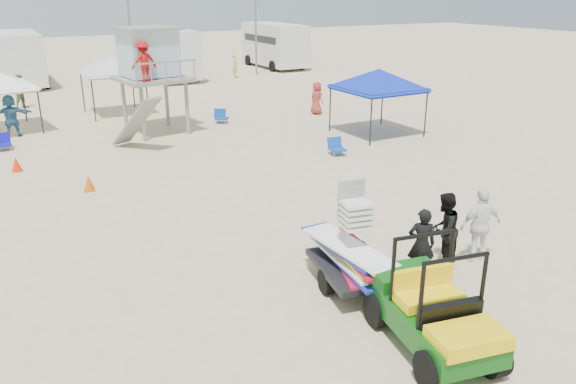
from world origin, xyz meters
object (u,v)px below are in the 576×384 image
man_left (421,244)px  utility_cart (435,303)px  surf_trailer (353,250)px  lifeguard_tower (149,57)px  canopy_blue (379,72)px

man_left → utility_cart: bearing=85.3°
surf_trailer → man_left: 1.55m
surf_trailer → lifeguard_tower: bearing=89.0°
utility_cart → canopy_blue: bearing=56.3°
surf_trailer → lifeguard_tower: (0.26, 14.95, 2.28)m
utility_cart → canopy_blue: size_ratio=0.87×
canopy_blue → utility_cart: bearing=-123.7°
surf_trailer → canopy_blue: bearing=50.7°
man_left → lifeguard_tower: lifeguard_tower is taller
lifeguard_tower → man_left: bearing=-85.3°
utility_cart → lifeguard_tower: 17.43m
utility_cart → man_left: (1.52, 2.04, -0.11)m
canopy_blue → lifeguard_tower: bearing=149.8°
utility_cart → man_left: utility_cart is taller
surf_trailer → man_left: bearing=-11.2°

